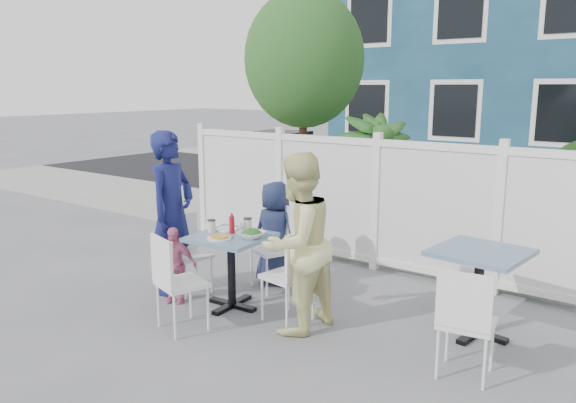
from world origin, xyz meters
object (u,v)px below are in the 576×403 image
Objects in this scene: man at (172,212)px; boy at (275,233)px; chair_left at (187,247)px; woman at (297,243)px; chair_back at (279,241)px; toddler at (174,265)px; spare_table at (479,270)px; utility_cabinet at (283,176)px; chair_right at (294,269)px; chair_near at (174,276)px; main_table at (231,252)px.

boy is at bearing -54.92° from man.
boy is (0.66, 0.73, 0.10)m from chair_left.
woman is at bearing -102.98° from man.
chair_back is 1.16m from woman.
chair_left is 1.05× the size of toddler.
toddler reaches higher than spare_table.
chair_left is (1.28, -3.47, -0.22)m from utility_cabinet.
chair_right reaches higher than spare_table.
spare_table is 3.17m from man.
boy is at bearing -126.88° from woman.
spare_table is (4.22, -2.75, -0.09)m from utility_cabinet.
chair_right is at bearing -99.33° from man.
chair_left is at bearing 147.38° from chair_near.
chair_back is 1.15× the size of toddler.
main_table is 0.83× the size of chair_right.
chair_back is at bearing -57.52° from utility_cabinet.
boy is (-2.28, 0.00, -0.03)m from spare_table.
chair_near is (-0.03, -0.74, -0.06)m from main_table.
woman is at bearing -21.35° from toddler.
chair_near is 1.55m from boy.
man is 1.07× the size of woman.
toddler is (-1.31, -0.30, -0.13)m from chair_right.
main_table is 0.43× the size of man.
utility_cabinet reaches higher than main_table.
chair_right reaches higher than chair_left.
chair_back reaches higher than chair_near.
utility_cabinet reaches higher than chair_right.
boy reaches higher than toddler.
spare_table is 2.28m from boy.
spare_table is 0.92× the size of chair_near.
man reaches higher than chair_near.
utility_cabinet is 4.06m from toddler.
man is (-0.80, 0.72, 0.35)m from chair_near.
woman is at bearing -55.12° from utility_cabinet.
utility_cabinet is 1.58× the size of chair_near.
chair_left is 0.42m from man.
toddler is at bearing 36.21° from chair_left.
chair_left is 1.01m from chair_back.
chair_back is 0.14m from boy.
man reaches higher than toddler.
utility_cabinet is 1.78× the size of toddler.
main_table is at bearing 94.48° from boy.
toddler is at bearing 63.98° from boy.
main_table is at bearing 109.76° from chair_back.
toddler is (-1.43, -0.20, -0.42)m from woman.
chair_right reaches higher than chair_near.
chair_back is 0.52× the size of man.
chair_right is at bearing 158.45° from chair_back.
boy reaches higher than chair_back.
utility_cabinet is 4.44m from chair_right.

